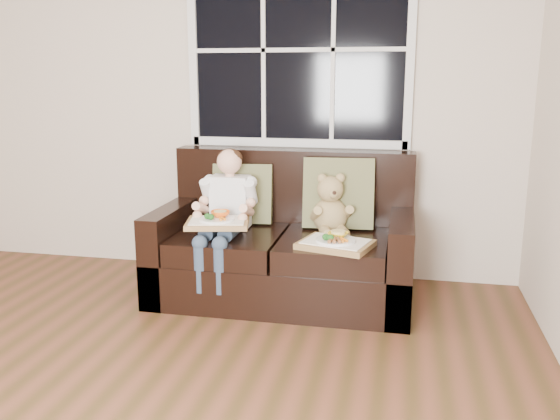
% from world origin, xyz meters
% --- Properties ---
extents(window_back, '(1.62, 0.04, 1.37)m').
position_xyz_m(window_back, '(0.64, 2.48, 1.65)').
color(window_back, black).
rests_on(window_back, room_walls).
extents(loveseat, '(1.70, 0.92, 0.96)m').
position_xyz_m(loveseat, '(0.64, 2.02, 0.31)').
color(loveseat, black).
rests_on(loveseat, ground).
extents(pillow_left, '(0.44, 0.24, 0.43)m').
position_xyz_m(pillow_left, '(0.30, 2.17, 0.66)').
color(pillow_left, '#64643E').
rests_on(pillow_left, loveseat).
extents(pillow_right, '(0.50, 0.26, 0.49)m').
position_xyz_m(pillow_right, '(0.98, 2.17, 0.69)').
color(pillow_right, '#64643E').
rests_on(pillow_right, loveseat).
extents(child, '(0.37, 0.59, 0.84)m').
position_xyz_m(child, '(0.26, 1.90, 0.64)').
color(child, white).
rests_on(child, loveseat).
extents(teddy_bear, '(0.29, 0.34, 0.41)m').
position_xyz_m(teddy_bear, '(0.94, 2.04, 0.61)').
color(teddy_bear, tan).
rests_on(teddy_bear, loveseat).
extents(tray_left, '(0.44, 0.37, 0.09)m').
position_xyz_m(tray_left, '(0.27, 1.69, 0.57)').
color(tray_left, '#A27A49').
rests_on(tray_left, child).
extents(tray_right, '(0.49, 0.42, 0.10)m').
position_xyz_m(tray_right, '(1.02, 1.68, 0.48)').
color(tray_right, '#A27A49').
rests_on(tray_right, loveseat).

